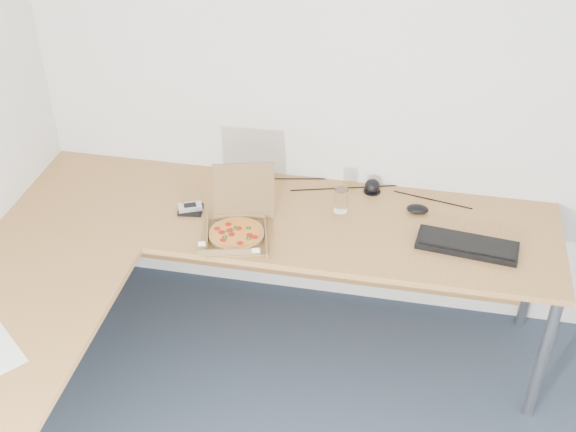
% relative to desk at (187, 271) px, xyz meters
% --- Properties ---
extents(room_shell, '(3.50, 3.50, 2.50)m').
position_rel_desk_xyz_m(room_shell, '(0.82, -0.97, 0.55)').
color(room_shell, silver).
rests_on(room_shell, ground).
extents(desk, '(2.50, 2.20, 0.73)m').
position_rel_desk_xyz_m(desk, '(0.00, 0.00, 0.00)').
color(desk, '#B97E42').
rests_on(desk, ground).
extents(pizza_box, '(0.27, 0.32, 0.28)m').
position_rel_desk_xyz_m(pizza_box, '(0.16, 0.24, 0.06)').
color(pizza_box, olive).
rests_on(pizza_box, desk).
extents(drinking_glass, '(0.06, 0.06, 0.11)m').
position_rel_desk_xyz_m(drinking_glass, '(0.58, 0.52, 0.09)').
color(drinking_glass, white).
rests_on(drinking_glass, desk).
extents(keyboard, '(0.44, 0.20, 0.03)m').
position_rel_desk_xyz_m(keyboard, '(1.15, 0.35, 0.04)').
color(keyboard, black).
rests_on(keyboard, desk).
extents(mouse, '(0.11, 0.08, 0.04)m').
position_rel_desk_xyz_m(mouse, '(0.93, 0.57, 0.05)').
color(mouse, black).
rests_on(mouse, desk).
extents(wallet, '(0.12, 0.10, 0.02)m').
position_rel_desk_xyz_m(wallet, '(-0.10, 0.38, 0.04)').
color(wallet, black).
rests_on(wallet, desk).
extents(phone, '(0.12, 0.09, 0.02)m').
position_rel_desk_xyz_m(phone, '(-0.10, 0.37, 0.06)').
color(phone, '#B2B5BA').
rests_on(phone, wallet).
extents(dome_speaker, '(0.08, 0.08, 0.07)m').
position_rel_desk_xyz_m(dome_speaker, '(0.71, 0.71, 0.06)').
color(dome_speaker, black).
rests_on(dome_speaker, desk).
extents(cable_bundle, '(0.57, 0.12, 0.01)m').
position_rel_desk_xyz_m(cable_bundle, '(0.57, 0.71, 0.03)').
color(cable_bundle, black).
rests_on(cable_bundle, desk).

